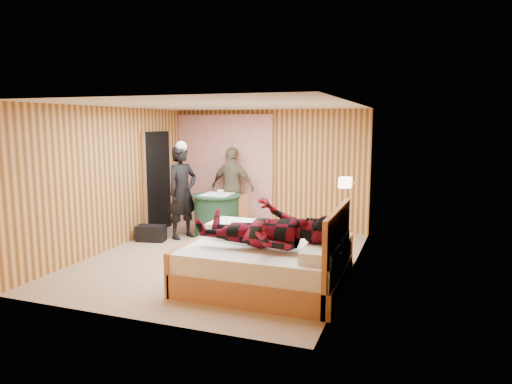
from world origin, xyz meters
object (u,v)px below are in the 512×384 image
(bed, at_px, (268,263))
(man_on_bed, at_px, (265,218))
(round_table, at_px, (217,215))
(chair_far, at_px, (231,203))
(nightstand, at_px, (339,250))
(duffel_bag, at_px, (151,233))
(chair_near, at_px, (238,212))
(wall_lamp, at_px, (346,182))
(man_at_table, at_px, (233,188))
(woman_standing, at_px, (182,192))

(bed, height_order, man_on_bed, man_on_bed)
(round_table, xyz_separation_m, chair_far, (-0.01, 0.75, 0.11))
(nightstand, relative_size, duffel_bag, 0.97)
(chair_near, bearing_deg, wall_lamp, 93.68)
(chair_far, bearing_deg, man_at_table, 72.84)
(bed, height_order, man_at_table, man_at_table)
(bed, relative_size, nightstand, 4.11)
(wall_lamp, xyz_separation_m, chair_near, (-2.25, 1.07, -0.82))
(chair_near, distance_m, woman_standing, 1.15)
(chair_near, distance_m, man_at_table, 0.83)
(chair_near, bearing_deg, chair_far, -117.77)
(bed, xyz_separation_m, woman_standing, (-2.40, 1.99, 0.57))
(chair_far, bearing_deg, woman_standing, -124.62)
(duffel_bag, distance_m, man_on_bed, 3.49)
(bed, xyz_separation_m, chair_far, (-1.83, 3.07, 0.21))
(woman_standing, bearing_deg, duffel_bag, 156.58)
(duffel_bag, xyz_separation_m, man_on_bed, (2.88, -1.79, 0.86))
(round_table, bearing_deg, nightstand, -23.21)
(wall_lamp, bearing_deg, bed, -119.52)
(chair_far, height_order, woman_standing, woman_standing)
(nightstand, xyz_separation_m, chair_near, (-2.21, 1.27, 0.22))
(wall_lamp, xyz_separation_m, bed, (-0.80, -1.42, -0.97))
(duffel_bag, relative_size, man_at_table, 0.31)
(bed, height_order, nightstand, bed)
(chair_far, height_order, duffel_bag, chair_far)
(chair_near, relative_size, woman_standing, 0.46)
(woman_standing, bearing_deg, nightstand, -81.37)
(man_at_table, bearing_deg, wall_lamp, 154.04)
(chair_far, relative_size, woman_standing, 0.52)
(woman_standing, bearing_deg, wall_lamp, -77.65)
(nightstand, distance_m, duffel_bag, 3.63)
(woman_standing, relative_size, man_at_table, 1.04)
(bed, height_order, round_table, bed)
(round_table, bearing_deg, man_on_bed, -54.02)
(duffel_bag, height_order, woman_standing, woman_standing)
(bed, height_order, chair_far, bed)
(chair_near, relative_size, man_at_table, 0.48)
(wall_lamp, xyz_separation_m, duffel_bag, (-3.65, 0.14, -1.15))
(nightstand, xyz_separation_m, duffel_bag, (-3.61, 0.35, -0.11))
(nightstand, bearing_deg, man_at_table, 143.57)
(man_at_table, relative_size, man_on_bed, 0.97)
(wall_lamp, bearing_deg, man_at_table, 147.09)
(woman_standing, bearing_deg, chair_near, -40.03)
(chair_near, bearing_deg, man_on_bed, 57.60)
(round_table, distance_m, woman_standing, 0.82)
(man_at_table, bearing_deg, man_on_bed, 125.89)
(round_table, relative_size, woman_standing, 0.53)
(bed, distance_m, man_on_bed, 0.71)
(bed, relative_size, man_on_bed, 1.20)
(man_on_bed, bearing_deg, bed, 97.50)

